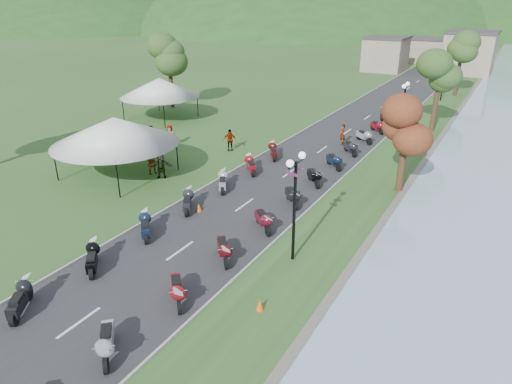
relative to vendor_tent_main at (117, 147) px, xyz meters
The scene contains 11 objects.
road 20.64m from the vendor_tent_main, 61.22° to the left, with size 7.00×120.00×0.02m, color #2F2F31.
hills_backdrop 178.29m from the vendor_tent_main, 86.82° to the left, with size 360.00×120.00×76.00m, color #285621, non-canonical shape.
far_building 63.50m from the vendor_tent_main, 82.86° to the left, with size 18.00×16.00×5.00m, color gray.
moto_row_left 13.30m from the vendor_tent_main, 55.53° to the right, with size 2.60×40.57×1.10m, color #331411, non-canonical shape.
moto_row_right 13.24m from the vendor_tent_main, 22.25° to the left, with size 2.60×44.71×1.10m, color #331411, non-canonical shape.
vendor_tent_main is the anchor object (origin of this frame).
vendor_tent_side 15.45m from the vendor_tent_main, 119.89° to the left, with size 5.11×5.11×4.00m, color white, non-canonical shape.
tree_lakeside 18.45m from the vendor_tent_main, 21.10° to the left, with size 2.29×2.29×6.35m, color #3B6027, non-canonical shape.
pedestrian_a 2.99m from the vendor_tent_main, 35.14° to the left, with size 0.72×0.53×1.98m, color slate.
pedestrian_b 5.32m from the vendor_tent_main, 103.49° to the left, with size 0.95×0.52×1.96m, color slate.
pedestrian_c 7.30m from the vendor_tent_main, 114.00° to the left, with size 1.01×0.42×1.56m, color slate.
Camera 1 is at (12.51, 1.37, 11.23)m, focal length 32.00 mm.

